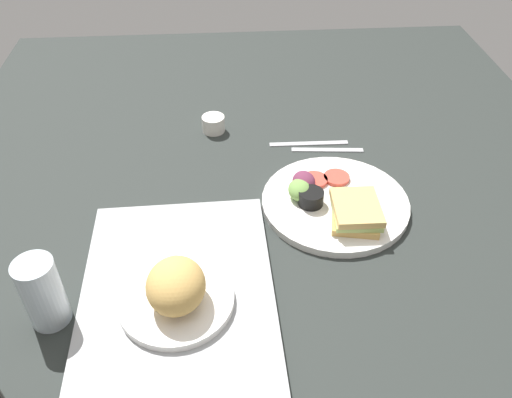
{
  "coord_description": "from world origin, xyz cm",
  "views": [
    {
      "loc": [
        -78.12,
        8.79,
        71.83
      ],
      "look_at": [
        2.0,
        3.0,
        4.0
      ],
      "focal_mm": 36.92,
      "sensor_mm": 36.0,
      "label": 1
    }
  ],
  "objects_px": {
    "drinking_glass": "(42,293)",
    "fork": "(327,149)",
    "espresso_cup": "(213,124)",
    "knife": "(309,143)",
    "plate_with_salad": "(334,202)",
    "serving_tray": "(178,291)",
    "bread_plate_near": "(176,291)"
  },
  "relations": [
    {
      "from": "drinking_glass",
      "to": "fork",
      "type": "xyz_separation_m",
      "value": [
        0.45,
        -0.54,
        -0.06
      ]
    },
    {
      "from": "espresso_cup",
      "to": "knife",
      "type": "distance_m",
      "value": 0.24
    },
    {
      "from": "drinking_glass",
      "to": "plate_with_salad",
      "type": "bearing_deg",
      "value": -64.94
    },
    {
      "from": "plate_with_salad",
      "to": "knife",
      "type": "height_order",
      "value": "plate_with_salad"
    },
    {
      "from": "knife",
      "to": "fork",
      "type": "bearing_deg",
      "value": 144.09
    },
    {
      "from": "serving_tray",
      "to": "knife",
      "type": "xyz_separation_m",
      "value": [
        0.44,
        -0.3,
        -0.01
      ]
    },
    {
      "from": "serving_tray",
      "to": "plate_with_salad",
      "type": "bearing_deg",
      "value": -56.27
    },
    {
      "from": "bread_plate_near",
      "to": "drinking_glass",
      "type": "xyz_separation_m",
      "value": [
        0.0,
        0.21,
        0.01
      ]
    },
    {
      "from": "bread_plate_near",
      "to": "espresso_cup",
      "type": "height_order",
      "value": "bread_plate_near"
    },
    {
      "from": "plate_with_salad",
      "to": "fork",
      "type": "distance_m",
      "value": 0.21
    },
    {
      "from": "serving_tray",
      "to": "fork",
      "type": "distance_m",
      "value": 0.53
    },
    {
      "from": "fork",
      "to": "knife",
      "type": "relative_size",
      "value": 0.89
    },
    {
      "from": "knife",
      "to": "espresso_cup",
      "type": "bearing_deg",
      "value": -17.33
    },
    {
      "from": "knife",
      "to": "serving_tray",
      "type": "bearing_deg",
      "value": 57.33
    },
    {
      "from": "plate_with_salad",
      "to": "espresso_cup",
      "type": "bearing_deg",
      "value": 38.08
    },
    {
      "from": "drinking_glass",
      "to": "fork",
      "type": "height_order",
      "value": "drinking_glass"
    },
    {
      "from": "drinking_glass",
      "to": "fork",
      "type": "distance_m",
      "value": 0.71
    },
    {
      "from": "serving_tray",
      "to": "drinking_glass",
      "type": "distance_m",
      "value": 0.22
    },
    {
      "from": "serving_tray",
      "to": "bread_plate_near",
      "type": "relative_size",
      "value": 2.32
    },
    {
      "from": "bread_plate_near",
      "to": "espresso_cup",
      "type": "bearing_deg",
      "value": -6.67
    },
    {
      "from": "fork",
      "to": "espresso_cup",
      "type": "bearing_deg",
      "value": -16.42
    },
    {
      "from": "serving_tray",
      "to": "drinking_glass",
      "type": "xyz_separation_m",
      "value": [
        -0.03,
        0.21,
        0.06
      ]
    },
    {
      "from": "espresso_cup",
      "to": "fork",
      "type": "distance_m",
      "value": 0.29
    },
    {
      "from": "fork",
      "to": "bread_plate_near",
      "type": "bearing_deg",
      "value": 58.5
    },
    {
      "from": "plate_with_salad",
      "to": "drinking_glass",
      "type": "xyz_separation_m",
      "value": [
        -0.24,
        0.52,
        0.05
      ]
    },
    {
      "from": "bread_plate_near",
      "to": "fork",
      "type": "bearing_deg",
      "value": -36.53
    },
    {
      "from": "plate_with_salad",
      "to": "espresso_cup",
      "type": "distance_m",
      "value": 0.4
    },
    {
      "from": "fork",
      "to": "knife",
      "type": "xyz_separation_m",
      "value": [
        0.03,
        0.04,
        0.0
      ]
    },
    {
      "from": "drinking_glass",
      "to": "knife",
      "type": "bearing_deg",
      "value": -46.41
    },
    {
      "from": "serving_tray",
      "to": "plate_with_salad",
      "type": "xyz_separation_m",
      "value": [
        0.21,
        -0.31,
        0.01
      ]
    },
    {
      "from": "bread_plate_near",
      "to": "espresso_cup",
      "type": "relative_size",
      "value": 3.46
    },
    {
      "from": "bread_plate_near",
      "to": "espresso_cup",
      "type": "xyz_separation_m",
      "value": [
        0.56,
        -0.06,
        -0.03
      ]
    }
  ]
}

